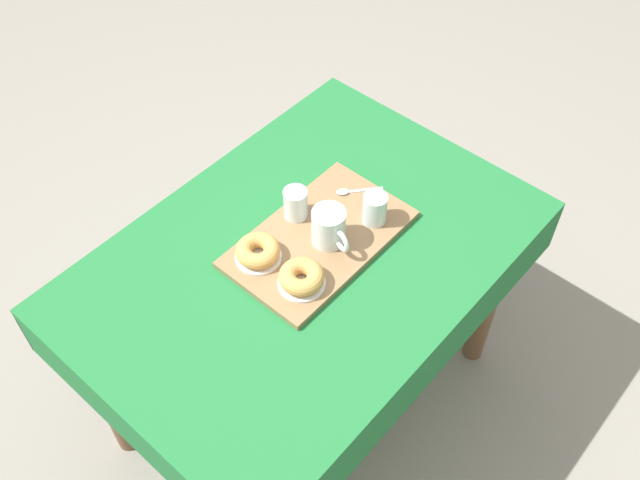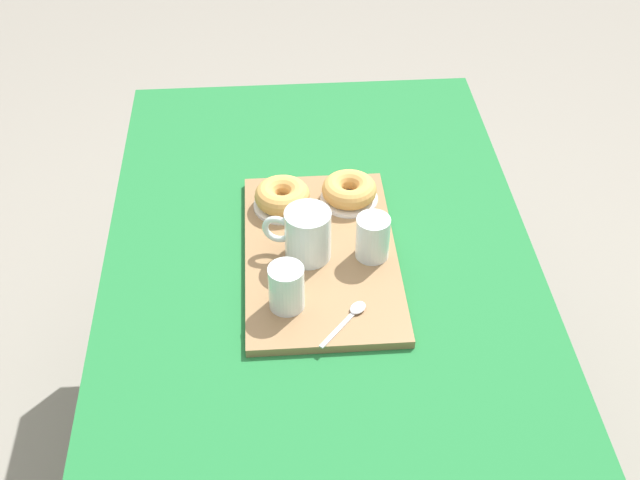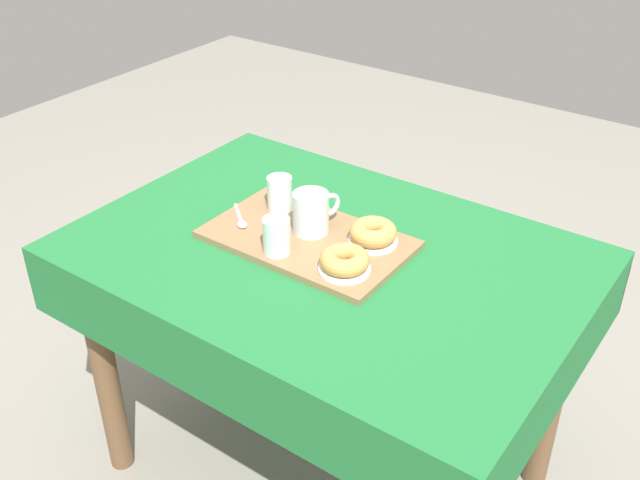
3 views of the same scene
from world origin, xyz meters
The scene contains 11 objects.
ground_plane centered at (0.00, 0.00, 0.00)m, with size 6.00×6.00×0.00m, color gray.
dining_table centered at (0.00, 0.00, 0.63)m, with size 1.16×0.81×0.74m.
serving_tray centered at (0.06, 0.00, 0.75)m, with size 0.47×0.28×0.02m, color olive.
tea_mug_left centered at (0.06, -0.03, 0.80)m, with size 0.09×0.13×0.10m.
water_glass_near centered at (0.19, -0.07, 0.79)m, with size 0.06×0.06×0.08m.
water_glass_far centered at (0.07, 0.09, 0.79)m, with size 0.06×0.06×0.08m.
donut_plate_left centered at (-0.08, -0.07, 0.76)m, with size 0.12×0.12×0.01m, color white.
sugar_donut_left centered at (-0.08, -0.07, 0.78)m, with size 0.11×0.11×0.04m, color tan.
donut_plate_right centered at (-0.09, 0.07, 0.76)m, with size 0.12×0.12×0.01m, color white.
sugar_donut_right centered at (-0.09, 0.07, 0.78)m, with size 0.11×0.11×0.04m, color tan.
teaspoon_near centered at (0.22, 0.04, 0.76)m, with size 0.11×0.09×0.01m.
Camera 1 is at (-0.82, -0.77, 2.14)m, focal length 40.59 mm.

